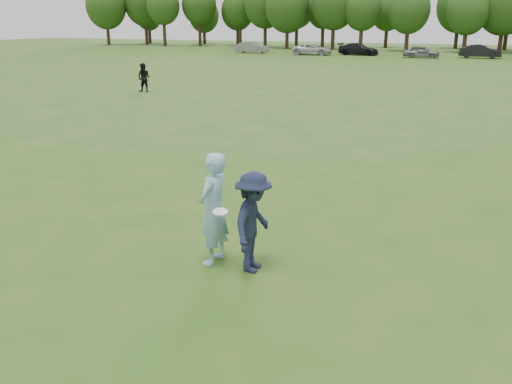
# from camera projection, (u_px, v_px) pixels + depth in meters

# --- Properties ---
(ground) EXTENTS (200.00, 200.00, 0.00)m
(ground) POSITION_uv_depth(u_px,v_px,m) (280.00, 271.00, 9.54)
(ground) COLOR #265217
(ground) RESTS_ON ground
(thrower) EXTENTS (0.52, 0.76, 2.05)m
(thrower) POSITION_uv_depth(u_px,v_px,m) (213.00, 209.00, 9.59)
(thrower) COLOR #8DBDDA
(thrower) RESTS_ON ground
(defender) EXTENTS (0.73, 1.20, 1.79)m
(defender) POSITION_uv_depth(u_px,v_px,m) (253.00, 222.00, 9.33)
(defender) COLOR #192038
(defender) RESTS_ON ground
(player_far_a) EXTENTS (0.90, 0.74, 1.73)m
(player_far_a) POSITION_uv_depth(u_px,v_px,m) (144.00, 78.00, 32.95)
(player_far_a) COLOR black
(player_far_a) RESTS_ON ground
(car_b) EXTENTS (4.64, 2.11, 1.48)m
(car_b) POSITION_uv_depth(u_px,v_px,m) (252.00, 47.00, 72.22)
(car_b) COLOR slate
(car_b) RESTS_ON ground
(car_c) EXTENTS (5.11, 2.71, 1.37)m
(car_c) POSITION_uv_depth(u_px,v_px,m) (312.00, 49.00, 68.05)
(car_c) COLOR #BCBDC1
(car_c) RESTS_ON ground
(car_d) EXTENTS (5.18, 2.46, 1.46)m
(car_d) POSITION_uv_depth(u_px,v_px,m) (358.00, 49.00, 67.77)
(car_d) COLOR black
(car_d) RESTS_ON ground
(car_e) EXTENTS (4.23, 1.93, 1.41)m
(car_e) POSITION_uv_depth(u_px,v_px,m) (421.00, 52.00, 62.92)
(car_e) COLOR slate
(car_e) RESTS_ON ground
(car_f) EXTENTS (4.69, 1.67, 1.54)m
(car_f) POSITION_uv_depth(u_px,v_px,m) (480.00, 51.00, 62.27)
(car_f) COLOR black
(car_f) RESTS_ON ground
(disc_in_play) EXTENTS (0.28, 0.29, 0.08)m
(disc_in_play) POSITION_uv_depth(u_px,v_px,m) (220.00, 212.00, 9.24)
(disc_in_play) COLOR white
(disc_in_play) RESTS_ON ground
(treeline) EXTENTS (130.35, 18.39, 11.74)m
(treeline) POSITION_uv_depth(u_px,v_px,m) (505.00, 4.00, 73.63)
(treeline) COLOR #332114
(treeline) RESTS_ON ground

